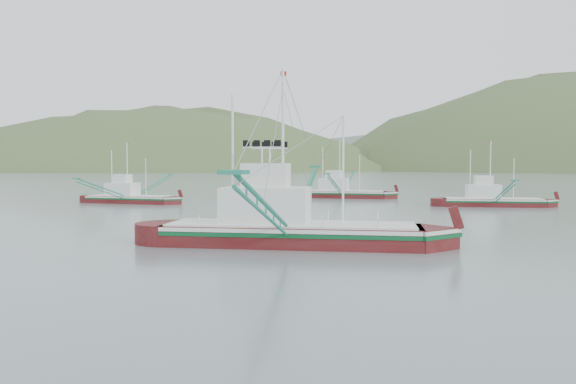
% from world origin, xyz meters
% --- Properties ---
extents(ground, '(1200.00, 1200.00, 0.00)m').
position_xyz_m(ground, '(0.00, 0.00, 0.00)').
color(ground, slate).
rests_on(ground, ground).
extents(main_boat, '(17.33, 30.90, 12.51)m').
position_xyz_m(main_boat, '(1.41, -0.61, 1.79)').
color(main_boat, '#490C0D').
rests_on(main_boat, ground).
extents(bg_boat_right, '(12.31, 21.95, 8.89)m').
position_xyz_m(bg_boat_right, '(19.26, 37.38, 1.22)').
color(bg_boat_right, '#490C0D').
rests_on(bg_boat_right, ground).
extents(bg_boat_far, '(13.55, 24.30, 9.83)m').
position_xyz_m(bg_boat_far, '(-1.37, 50.35, 1.35)').
color(bg_boat_far, '#490C0D').
rests_on(bg_boat_far, ground).
extents(bg_boat_left, '(12.42, 22.08, 8.95)m').
position_xyz_m(bg_boat_left, '(-28.05, 32.67, 1.23)').
color(bg_boat_left, '#490C0D').
rests_on(bg_boat_left, ground).
extents(headland_left, '(448.00, 308.00, 210.00)m').
position_xyz_m(headland_left, '(-180.00, 360.00, 0.00)').
color(headland_left, '#45592E').
rests_on(headland_left, ground).
extents(ridge_distant, '(960.00, 400.00, 240.00)m').
position_xyz_m(ridge_distant, '(30.00, 560.00, 0.00)').
color(ridge_distant, slate).
rests_on(ridge_distant, ground).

